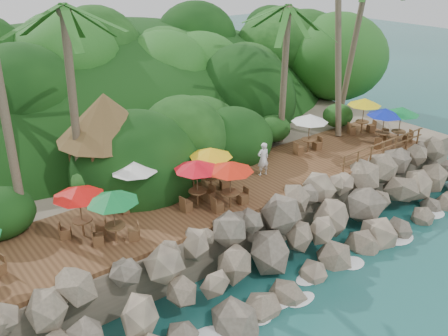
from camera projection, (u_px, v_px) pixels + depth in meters
ground at (313, 290)px, 20.52m from camera, size 140.00×140.00×0.00m
land_base at (128, 151)px, 31.62m from camera, size 32.00×25.20×2.10m
jungle_hill at (82, 134)px, 37.45m from camera, size 44.80×28.00×15.40m
seawall at (281, 245)px, 21.49m from camera, size 29.00×4.00×2.30m
terrace at (224, 191)px, 23.94m from camera, size 26.00×5.00×0.20m
jungle_foliage at (137, 171)px, 31.33m from camera, size 44.00×16.00×12.00m
foam_line at (308, 286)px, 20.72m from camera, size 25.20×0.80×0.06m
palapa at (106, 117)px, 22.91m from camera, size 4.72×4.72×4.60m
dining_clusters at (241, 151)px, 23.36m from camera, size 25.00×4.60×2.22m
railing at (384, 148)px, 27.11m from camera, size 7.20×0.10×1.00m
waiter at (263, 159)px, 24.98m from camera, size 0.70×0.52×1.76m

